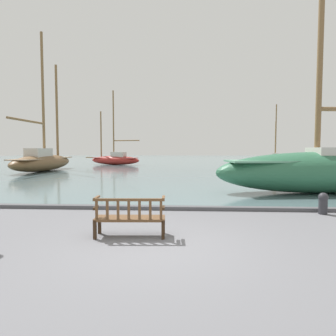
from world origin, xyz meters
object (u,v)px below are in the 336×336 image
object	(u,v)px
sailboat_nearest_starboard	(275,158)
sailboat_outer_port	(115,159)
sailboat_mid_starboard	(43,160)
mooring_bollard	(323,202)
sailboat_centre_channel	(322,169)
park_bench	(130,217)

from	to	relation	value
sailboat_nearest_starboard	sailboat_outer_port	bearing A→B (deg)	-164.53
sailboat_mid_starboard	mooring_bollard	size ratio (longest dim) A/B	17.95
sailboat_mid_starboard	sailboat_centre_channel	distance (m)	22.08
sailboat_outer_port	sailboat_centre_channel	distance (m)	27.07
sailboat_nearest_starboard	sailboat_centre_channel	xyz separation A→B (m)	(-6.36, -28.56, 0.41)
mooring_bollard	park_bench	bearing A→B (deg)	-153.81
sailboat_nearest_starboard	sailboat_centre_channel	world-z (taller)	sailboat_centre_channel
sailboat_mid_starboard	park_bench	bearing A→B (deg)	-59.23
sailboat_mid_starboard	sailboat_nearest_starboard	bearing A→B (deg)	33.63
sailboat_mid_starboard	sailboat_centre_channel	bearing A→B (deg)	-32.89
sailboat_outer_port	mooring_bollard	bearing A→B (deg)	-64.35
sailboat_outer_port	sailboat_mid_starboard	bearing A→B (deg)	-109.75
park_bench	sailboat_nearest_starboard	bearing A→B (deg)	68.86
sailboat_outer_port	sailboat_nearest_starboard	size ratio (longest dim) A/B	1.12
sailboat_mid_starboard	mooring_bollard	bearing A→B (deg)	-43.89
park_bench	sailboat_nearest_starboard	xyz separation A→B (m)	(13.69, 35.41, 0.26)
sailboat_outer_port	sailboat_nearest_starboard	bearing A→B (deg)	15.47
sailboat_outer_port	sailboat_mid_starboard	size ratio (longest dim) A/B	0.75
sailboat_nearest_starboard	sailboat_centre_channel	size ratio (longest dim) A/B	0.61
sailboat_outer_port	mooring_bollard	distance (m)	29.80
sailboat_outer_port	sailboat_nearest_starboard	distance (m)	21.84
park_bench	mooring_bollard	distance (m)	6.17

